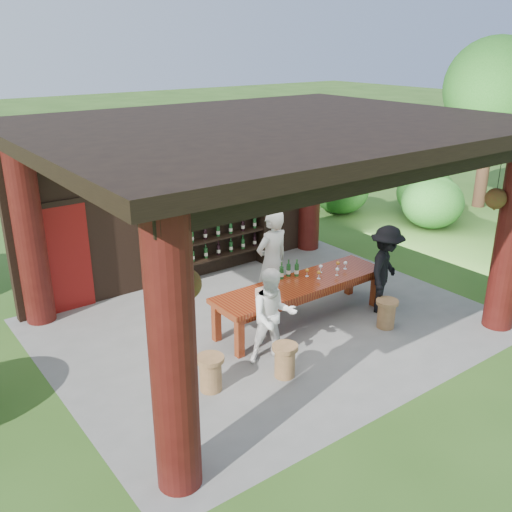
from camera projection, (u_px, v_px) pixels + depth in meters
ground at (270, 324)px, 9.98m from camera, size 90.00×90.00×0.00m
pavilion at (254, 201)px, 9.53m from camera, size 7.50×6.00×3.60m
wine_shelf at (218, 228)px, 11.76m from camera, size 2.28×0.35×2.01m
tasting_table at (301, 289)px, 9.84m from camera, size 3.33×0.87×0.75m
stool_near_left at (285, 360)px, 8.35m from camera, size 0.39×0.39×0.51m
stool_near_right at (386, 313)px, 9.78m from camera, size 0.38×0.38×0.50m
stool_far_left at (211, 372)px, 8.01m from camera, size 0.40×0.40×0.53m
host at (272, 262)px, 10.13m from camera, size 0.73×0.51×1.91m
guest_woman at (273, 316)px, 8.58m from camera, size 0.90×0.81×1.51m
guest_man at (386, 270)px, 10.16m from camera, size 1.21×1.03×1.63m
table_bottles at (289, 269)px, 9.97m from camera, size 0.37×0.16×0.31m
table_glasses at (328, 269)px, 10.15m from camera, size 0.86×0.35×0.15m
napkin_basket at (265, 292)px, 9.25m from camera, size 0.26×0.18×0.14m
shrubs at (356, 256)px, 11.55m from camera, size 14.72×9.34×1.36m
trees at (377, 106)px, 11.84m from camera, size 23.01×9.40×4.80m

